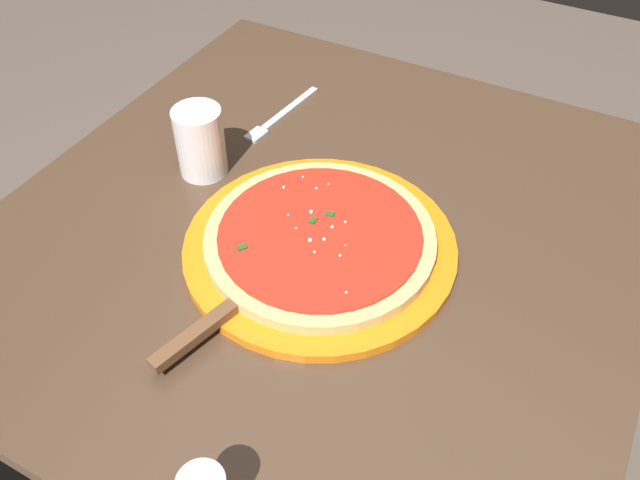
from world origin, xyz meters
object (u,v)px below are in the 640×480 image
pizza (320,238)px  cup_tall_drink (200,142)px  fork (279,116)px  serving_plate (320,247)px  pizza_server (223,314)px

pizza → cup_tall_drink: bearing=-16.0°
cup_tall_drink → fork: 0.19m
cup_tall_drink → pizza: bearing=164.0°
serving_plate → pizza: size_ratio=1.19×
pizza_server → serving_plate: bearing=-104.6°
pizza → pizza_server: (0.04, 0.17, -0.00)m
pizza_server → fork: pizza_server is taller
pizza → fork: (0.21, -0.24, -0.02)m
pizza → cup_tall_drink: cup_tall_drink is taller
serving_plate → cup_tall_drink: (0.24, -0.07, 0.05)m
serving_plate → fork: size_ratio=1.97×
serving_plate → pizza_server: size_ratio=1.64×
pizza_server → cup_tall_drink: 0.31m
serving_plate → cup_tall_drink: size_ratio=3.41×
cup_tall_drink → fork: (-0.03, -0.18, -0.05)m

